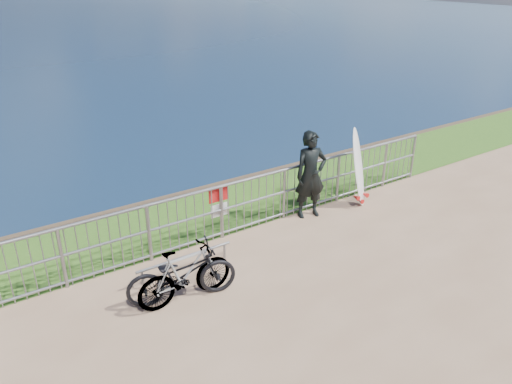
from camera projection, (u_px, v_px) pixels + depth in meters
grass_strip at (217, 210)px, 10.93m from camera, size 120.00×120.00×0.00m
railing at (244, 205)px, 9.87m from camera, size 10.06×0.10×1.13m
surfer at (311, 175)px, 10.33m from camera, size 0.77×0.60×1.87m
surfboard at (359, 170)px, 10.88m from camera, size 0.60×0.58×1.78m
bicycle_near at (182, 274)px, 7.86m from camera, size 1.86×1.01×0.92m
bicycle_far at (185, 274)px, 7.82m from camera, size 1.61×0.47×0.96m
bike_rack at (185, 259)px, 8.56m from camera, size 1.77×0.05×0.37m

